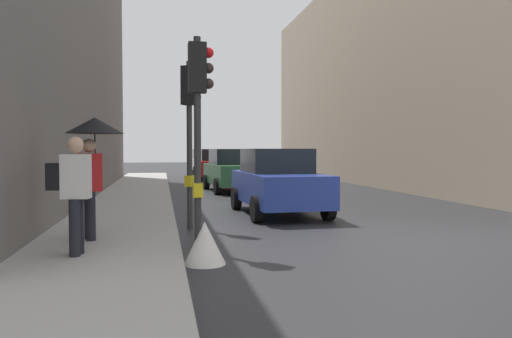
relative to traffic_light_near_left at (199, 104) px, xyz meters
The scene contains 13 objects.
ground_plane 4.96m from the traffic_light_near_left, ahead, with size 120.00×120.00×0.00m, color #28282B.
sidewalk_kerb 6.76m from the traffic_light_near_left, 104.51° to the left, with size 2.51×40.00×0.16m, color #A8A5A0.
building_facade_right 22.43m from the traffic_light_near_left, 47.90° to the left, with size 12.00×29.08×11.19m, color gray.
traffic_light_near_left is the anchor object (origin of this frame).
traffic_light_near_right 2.50m from the traffic_light_near_left, 90.07° to the left, with size 0.45×0.36×3.65m.
car_white_compact 29.61m from the traffic_light_near_left, 76.85° to the left, with size 2.23×4.31×1.76m.
car_blue_van 5.43m from the traffic_light_near_left, 61.91° to the left, with size 2.13×4.26×1.76m.
car_green_estate 12.44m from the traffic_light_near_left, 79.39° to the left, with size 2.25×4.32×1.76m.
car_silver_hatchback 25.95m from the traffic_light_near_left, 84.77° to the left, with size 2.15×4.27×1.76m.
car_red_sedan 19.58m from the traffic_light_near_left, 83.12° to the left, with size 2.13×4.26×1.76m.
pedestrian_with_umbrella 2.01m from the traffic_light_near_left, 161.46° to the left, with size 1.00×1.00×2.14m.
pedestrian_with_black_backpack 2.46m from the traffic_light_near_left, 159.44° to the right, with size 0.63×0.37×1.77m.
warning_sign_triangle 2.39m from the traffic_light_near_left, 89.47° to the right, with size 0.64×0.64×0.65m, color silver.
Camera 1 is at (-4.91, -8.68, 1.74)m, focal length 35.37 mm.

